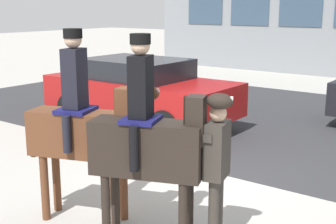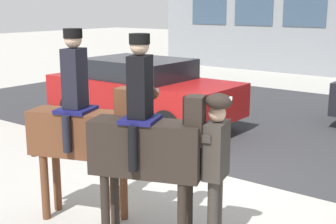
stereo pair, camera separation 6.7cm
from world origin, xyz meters
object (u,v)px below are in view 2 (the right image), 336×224
object	(u,v)px
mounted_horse_lead	(84,127)
mounted_horse_companion	(149,141)
street_car_near_lane	(142,90)
pedestrian_bystander	(215,165)

from	to	relation	value
mounted_horse_lead	mounted_horse_companion	size ratio (longest dim) A/B	1.01
mounted_horse_companion	street_car_near_lane	bearing A→B (deg)	110.41
street_car_near_lane	mounted_horse_companion	bearing A→B (deg)	-48.58
mounted_horse_lead	street_car_near_lane	bearing A→B (deg)	102.27
mounted_horse_companion	pedestrian_bystander	distance (m)	0.82
pedestrian_bystander	mounted_horse_companion	bearing A→B (deg)	14.14
pedestrian_bystander	mounted_horse_lead	bearing A→B (deg)	-0.39
mounted_horse_companion	street_car_near_lane	world-z (taller)	mounted_horse_companion
mounted_horse_lead	pedestrian_bystander	bearing A→B (deg)	-6.55
street_car_near_lane	mounted_horse_lead	bearing A→B (deg)	-57.64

